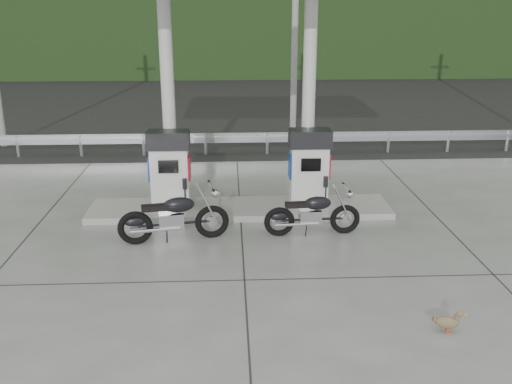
{
  "coord_description": "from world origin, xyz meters",
  "views": [
    {
      "loc": [
        -0.23,
        -10.08,
        4.66
      ],
      "look_at": [
        0.3,
        1.0,
        1.0
      ],
      "focal_mm": 40.0,
      "sensor_mm": 36.0,
      "label": 1
    }
  ],
  "objects_px": {
    "motorcycle_left": "(174,218)",
    "duck": "(447,323)",
    "gas_pump_left": "(170,170)",
    "gas_pump_right": "(309,168)",
    "motorcycle_right": "(313,214)"
  },
  "relations": [
    {
      "from": "gas_pump_right",
      "to": "motorcycle_right",
      "type": "xyz_separation_m",
      "value": [
        -0.11,
        -1.44,
        -0.6
      ]
    },
    {
      "from": "gas_pump_left",
      "to": "duck",
      "type": "distance_m",
      "value": 7.05
    },
    {
      "from": "gas_pump_left",
      "to": "motorcycle_left",
      "type": "distance_m",
      "value": 1.74
    },
    {
      "from": "gas_pump_right",
      "to": "motorcycle_left",
      "type": "relative_size",
      "value": 0.85
    },
    {
      "from": "gas_pump_right",
      "to": "duck",
      "type": "relative_size",
      "value": 4.19
    },
    {
      "from": "gas_pump_left",
      "to": "gas_pump_right",
      "type": "relative_size",
      "value": 1.0
    },
    {
      "from": "gas_pump_right",
      "to": "duck",
      "type": "distance_m",
      "value": 5.55
    },
    {
      "from": "motorcycle_left",
      "to": "duck",
      "type": "xyz_separation_m",
      "value": [
        4.34,
        -3.67,
        -0.35
      ]
    },
    {
      "from": "motorcycle_right",
      "to": "motorcycle_left",
      "type": "bearing_deg",
      "value": -179.32
    },
    {
      "from": "duck",
      "to": "gas_pump_right",
      "type": "bearing_deg",
      "value": 116.47
    },
    {
      "from": "gas_pump_left",
      "to": "gas_pump_right",
      "type": "xyz_separation_m",
      "value": [
        3.2,
        0.0,
        0.0
      ]
    },
    {
      "from": "motorcycle_right",
      "to": "duck",
      "type": "bearing_deg",
      "value": -72.51
    },
    {
      "from": "gas_pump_right",
      "to": "motorcycle_left",
      "type": "bearing_deg",
      "value": -151.23
    },
    {
      "from": "gas_pump_right",
      "to": "motorcycle_left",
      "type": "xyz_separation_m",
      "value": [
        -2.99,
        -1.64,
        -0.55
      ]
    },
    {
      "from": "gas_pump_right",
      "to": "motorcycle_right",
      "type": "distance_m",
      "value": 1.57
    }
  ]
}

